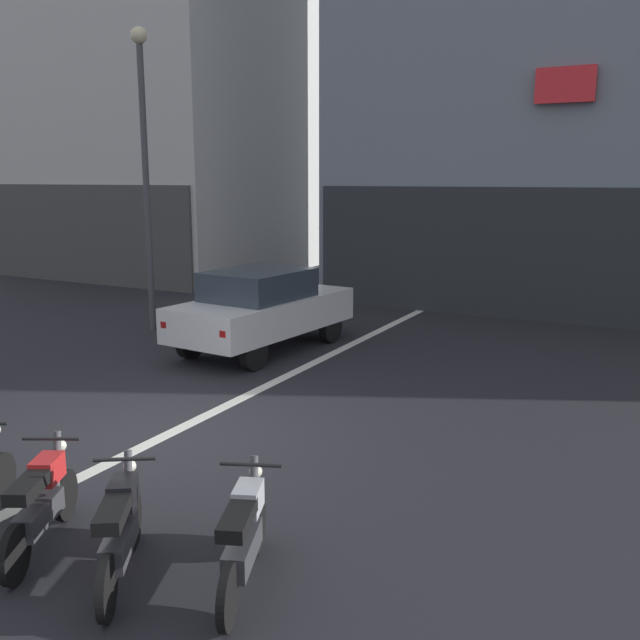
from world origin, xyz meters
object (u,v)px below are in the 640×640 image
Objects in this scene: car_white_crossing_near at (262,307)px; motorcycle_black_row_centre at (120,528)px; street_lamp at (145,150)px; motorcycle_silver_row_right_mid at (244,535)px; motorcycle_red_row_left_mid at (41,502)px.

car_white_crossing_near is 2.93× the size of motorcycle_black_row_centre.
street_lamp is at bearing 171.47° from car_white_crossing_near.
motorcycle_silver_row_right_mid is (4.29, -7.08, -0.43)m from car_white_crossing_near.
street_lamp is (-3.27, 0.49, 3.12)m from car_white_crossing_near.
street_lamp is 4.30× the size of motorcycle_red_row_left_mid.
motorcycle_black_row_centre and motorcycle_silver_row_right_mid have the same top height.
motorcycle_red_row_left_mid is (5.54, -7.93, -3.55)m from street_lamp.
car_white_crossing_near is 7.79m from motorcycle_red_row_left_mid.
motorcycle_silver_row_right_mid is (2.02, 0.36, 0.00)m from motorcycle_red_row_left_mid.
motorcycle_red_row_left_mid is (2.27, -7.44, -0.43)m from car_white_crossing_near.
motorcycle_black_row_centre is at bearing -158.73° from motorcycle_silver_row_right_mid.
motorcycle_black_row_centre is (3.28, -7.48, -0.43)m from car_white_crossing_near.
motorcycle_black_row_centre is (6.55, -7.97, -3.55)m from street_lamp.
street_lamp reaches higher than motorcycle_red_row_left_mid.
motorcycle_red_row_left_mid is at bearing 178.12° from motorcycle_black_row_centre.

